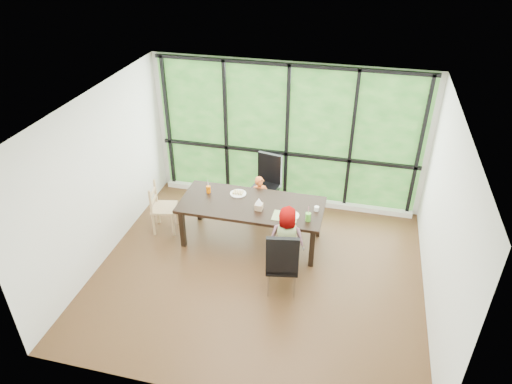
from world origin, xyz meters
TOP-DOWN VIEW (x-y plane):
  - ground at (0.00, 0.00)m, footprint 5.00×5.00m
  - back_wall at (0.00, 2.25)m, footprint 5.00×0.00m
  - foliage_backdrop at (0.00, 2.23)m, footprint 4.80×0.02m
  - window_mullions at (0.00, 2.19)m, footprint 4.80×0.06m
  - window_sill at (0.00, 2.15)m, footprint 4.80×0.12m
  - dining_table at (-0.30, 0.76)m, footprint 2.42×1.17m
  - chair_window_leather at (-0.29, 1.77)m, footprint 0.54×0.54m
  - chair_interior_leather at (0.41, -0.26)m, footprint 0.54×0.54m
  - chair_end_beech at (-1.85, 0.73)m, footprint 0.47×0.49m
  - child_toddler at (-0.30, 1.37)m, footprint 0.39×0.33m
  - child_older at (0.39, 0.20)m, footprint 0.55×0.36m
  - placemat at (0.30, 0.53)m, footprint 0.39×0.29m
  - plate_far at (-0.60, 1.00)m, footprint 0.27×0.27m
  - plate_near at (0.38, 0.57)m, footprint 0.28×0.28m
  - orange_cup at (-1.10, 0.94)m, footprint 0.08×0.08m
  - green_cup at (0.66, 0.51)m, footprint 0.09×0.09m
  - white_mug at (0.76, 0.81)m, footprint 0.08×0.08m
  - tissue_box at (-0.15, 0.63)m, footprint 0.12×0.12m
  - crepe_rolls_far at (-0.60, 1.00)m, footprint 0.20×0.12m
  - crepe_rolls_near at (0.38, 0.57)m, footprint 0.15×0.12m
  - straw_white at (-1.10, 0.94)m, footprint 0.01×0.04m
  - straw_pink at (0.66, 0.51)m, footprint 0.01×0.04m
  - tissue at (-0.15, 0.63)m, footprint 0.12×0.12m

SIDE VIEW (x-z plane):
  - ground at x=0.00m, z-range 0.00..0.00m
  - window_sill at x=0.00m, z-range 0.00..0.10m
  - dining_table at x=-0.30m, z-range 0.00..0.75m
  - chair_end_beech at x=-1.85m, z-range 0.00..0.90m
  - child_toddler at x=-0.30m, z-range 0.00..0.90m
  - chair_window_leather at x=-0.29m, z-range 0.00..1.08m
  - chair_interior_leather at x=0.41m, z-range 0.00..1.08m
  - child_older at x=0.39m, z-range 0.00..1.13m
  - placemat at x=0.30m, z-range 0.75..0.76m
  - plate_far at x=-0.60m, z-range 0.75..0.77m
  - plate_near at x=0.38m, z-range 0.75..0.77m
  - crepe_rolls_far at x=-0.60m, z-range 0.77..0.80m
  - crepe_rolls_near at x=0.38m, z-range 0.77..0.80m
  - white_mug at x=0.76m, z-range 0.75..0.83m
  - tissue_box at x=-0.15m, z-range 0.75..0.85m
  - orange_cup at x=-1.10m, z-range 0.75..0.87m
  - green_cup at x=0.66m, z-range 0.75..0.89m
  - tissue at x=-0.15m, z-range 0.85..0.96m
  - straw_white at x=-1.10m, z-range 0.81..1.01m
  - straw_pink at x=0.66m, z-range 0.83..1.03m
  - back_wall at x=0.00m, z-range -1.15..3.85m
  - foliage_backdrop at x=0.00m, z-range 0.03..2.67m
  - window_mullions at x=0.00m, z-range 0.03..2.67m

